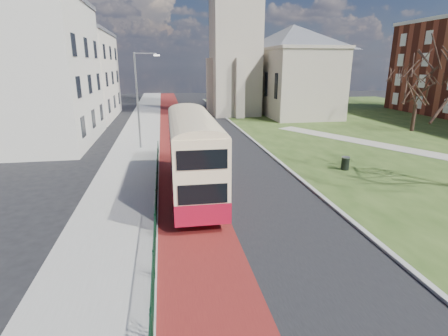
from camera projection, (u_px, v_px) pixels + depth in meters
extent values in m
plane|color=black|center=(228.00, 243.00, 14.53)|extent=(160.00, 160.00, 0.00)
cube|color=black|center=(206.00, 142.00, 33.67)|extent=(9.00, 120.00, 0.01)
cube|color=#591414|center=(177.00, 143.00, 33.22)|extent=(3.40, 120.00, 0.01)
cube|color=gray|center=(137.00, 143.00, 32.59)|extent=(4.00, 120.00, 0.12)
cube|color=#999993|center=(158.00, 143.00, 32.91)|extent=(0.25, 120.00, 0.13)
cube|color=#999993|center=(247.00, 135.00, 36.29)|extent=(0.25, 80.00, 0.13)
cube|color=#2D4518|center=(418.00, 130.00, 39.55)|extent=(40.00, 80.00, 0.04)
cylinder|color=#0B331F|center=(156.00, 190.00, 17.51)|extent=(0.04, 24.00, 0.04)
cylinder|color=#0B331F|center=(157.00, 207.00, 17.78)|extent=(0.04, 24.00, 0.04)
cube|color=gray|center=(235.00, 28.00, 48.31)|extent=(6.50, 6.50, 24.00)
cube|color=gray|center=(291.00, 83.00, 51.84)|extent=(9.00, 18.00, 9.00)
pyramid|color=#565960|center=(294.00, 24.00, 49.53)|extent=(9.00, 18.00, 3.60)
cube|color=beige|center=(30.00, 75.00, 31.24)|extent=(10.00, 14.00, 12.50)
cube|color=beige|center=(73.00, 77.00, 46.57)|extent=(10.00, 16.00, 11.00)
cube|color=#565960|center=(68.00, 31.00, 44.93)|extent=(10.30, 16.30, 0.50)
cylinder|color=gray|center=(138.00, 102.00, 29.62)|extent=(0.16, 0.16, 8.00)
cylinder|color=gray|center=(145.00, 53.00, 28.66)|extent=(1.80, 0.10, 0.10)
cube|color=silver|center=(157.00, 55.00, 28.85)|extent=(0.50, 0.18, 0.12)
cube|color=maroon|center=(194.00, 177.00, 19.84)|extent=(2.55, 10.61, 0.96)
cube|color=beige|center=(193.00, 145.00, 19.30)|extent=(2.52, 10.55, 2.79)
cube|color=black|center=(171.00, 160.00, 19.64)|extent=(0.14, 8.68, 0.91)
cube|color=black|center=(214.00, 158.00, 20.01)|extent=(0.14, 8.68, 0.91)
cube|color=black|center=(170.00, 136.00, 18.95)|extent=(0.14, 9.53, 0.87)
cube|color=black|center=(214.00, 134.00, 19.33)|extent=(0.14, 9.53, 0.87)
cube|color=black|center=(187.00, 141.00, 24.53)|extent=(2.16, 0.10, 1.01)
cube|color=black|center=(187.00, 120.00, 24.12)|extent=(2.16, 0.10, 0.87)
cube|color=orange|center=(186.00, 112.00, 23.96)|extent=(1.72, 0.11, 0.29)
cylinder|color=black|center=(173.00, 168.00, 23.21)|extent=(0.30, 1.00, 1.00)
cylinder|color=black|center=(206.00, 167.00, 23.55)|extent=(0.30, 1.00, 1.00)
cylinder|color=black|center=(176.00, 208.00, 16.80)|extent=(0.30, 1.00, 1.00)
cylinder|color=black|center=(221.00, 205.00, 17.14)|extent=(0.30, 1.00, 1.00)
cylinder|color=#312018|center=(414.00, 118.00, 38.41)|extent=(0.40, 0.40, 2.96)
cylinder|color=black|center=(345.00, 164.00, 24.42)|extent=(0.68, 0.68, 0.87)
cylinder|color=gray|center=(346.00, 157.00, 24.29)|extent=(0.72, 0.72, 0.06)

